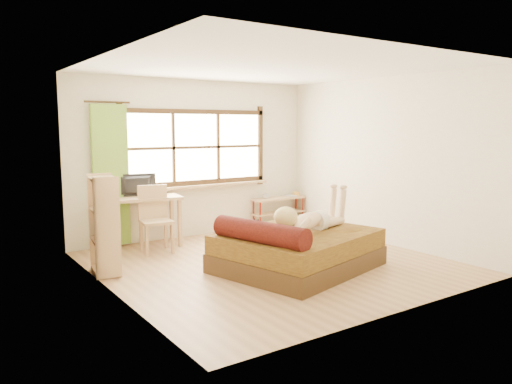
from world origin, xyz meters
TOP-DOWN VIEW (x-y plane):
  - floor at (0.00, 0.00)m, footprint 4.50×4.50m
  - ceiling at (0.00, 0.00)m, footprint 4.50×4.50m
  - wall_back at (0.00, 2.25)m, footprint 4.50×0.00m
  - wall_front at (0.00, -2.25)m, footprint 4.50×0.00m
  - wall_left at (-2.25, 0.00)m, footprint 0.00×4.50m
  - wall_right at (2.25, 0.00)m, footprint 0.00×4.50m
  - window at (0.00, 2.22)m, footprint 2.80×0.16m
  - curtain at (-1.55, 2.13)m, footprint 0.55×0.10m
  - bed at (0.10, -0.41)m, footprint 2.35×2.06m
  - woman at (0.30, -0.45)m, footprint 1.46×0.74m
  - kitten at (-0.57, -0.30)m, footprint 0.32×0.19m
  - desk at (-1.18, 1.95)m, footprint 1.37×0.79m
  - monitor at (-1.18, 2.00)m, footprint 0.62×0.18m
  - chair at (-1.06, 1.59)m, footprint 0.52×0.52m
  - pipe_shelf at (1.69, 2.07)m, footprint 1.12×0.28m
  - cup at (1.38, 2.07)m, footprint 0.11×0.11m
  - book at (1.88, 2.07)m, footprint 0.17×0.23m
  - bookshelf at (-2.08, 0.83)m, footprint 0.40×0.60m

SIDE VIEW (x-z plane):
  - floor at x=0.00m, z-range 0.00..0.00m
  - bed at x=0.10m, z-range -0.11..0.65m
  - pipe_shelf at x=1.69m, z-range 0.09..0.73m
  - chair at x=-1.06m, z-range 0.06..1.07m
  - book at x=1.88m, z-range 0.56..0.58m
  - cup at x=1.38m, z-range 0.56..0.65m
  - kitten at x=-0.57m, z-range 0.50..0.74m
  - bookshelf at x=-2.08m, z-range 0.01..1.29m
  - desk at x=-1.18m, z-range 0.30..1.11m
  - woman at x=0.30m, z-range 0.50..1.10m
  - monitor at x=-1.18m, z-range 0.81..1.16m
  - curtain at x=-1.55m, z-range 0.05..2.25m
  - wall_back at x=0.00m, z-range -0.90..3.60m
  - wall_front at x=0.00m, z-range -0.90..3.60m
  - wall_left at x=-2.25m, z-range -0.90..3.60m
  - wall_right at x=2.25m, z-range -0.90..3.60m
  - window at x=0.00m, z-range 0.78..2.24m
  - ceiling at x=0.00m, z-range 2.70..2.70m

